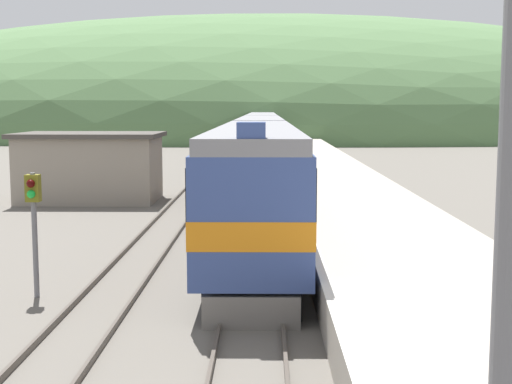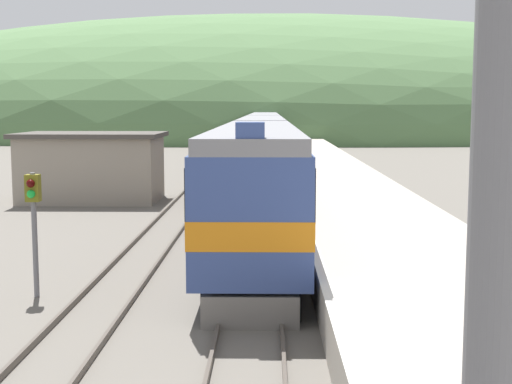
{
  "view_description": "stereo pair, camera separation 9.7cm",
  "coord_description": "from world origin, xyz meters",
  "px_view_note": "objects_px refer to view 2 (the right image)",
  "views": [
    {
      "loc": [
        0.31,
        2.47,
        5.02
      ],
      "look_at": [
        0.05,
        23.16,
        2.54
      ],
      "focal_mm": 50.0,
      "sensor_mm": 36.0,
      "label": 1
    },
    {
      "loc": [
        0.41,
        2.47,
        5.02
      ],
      "look_at": [
        0.05,
        23.16,
        2.54
      ],
      "focal_mm": 50.0,
      "sensor_mm": 36.0,
      "label": 2
    }
  ],
  "objects_px": {
    "carriage_third": "(264,134)",
    "carriage_fourth": "(265,128)",
    "signal_post_siding": "(33,208)",
    "carriage_second": "(262,147)",
    "express_train_lead_car": "(257,181)"
  },
  "relations": [
    {
      "from": "express_train_lead_car",
      "to": "signal_post_siding",
      "type": "distance_m",
      "value": 9.24
    },
    {
      "from": "carriage_second",
      "to": "signal_post_siding",
      "type": "relative_size",
      "value": 6.33
    },
    {
      "from": "carriage_second",
      "to": "carriage_fourth",
      "type": "relative_size",
      "value": 1.0
    },
    {
      "from": "express_train_lead_car",
      "to": "carriage_fourth",
      "type": "distance_m",
      "value": 65.64
    },
    {
      "from": "carriage_second",
      "to": "carriage_third",
      "type": "bearing_deg",
      "value": 90.0
    },
    {
      "from": "carriage_fourth",
      "to": "signal_post_siding",
      "type": "relative_size",
      "value": 6.33
    },
    {
      "from": "carriage_second",
      "to": "carriage_fourth",
      "type": "height_order",
      "value": "same"
    },
    {
      "from": "express_train_lead_car",
      "to": "carriage_second",
      "type": "distance_m",
      "value": 21.86
    },
    {
      "from": "express_train_lead_car",
      "to": "carriage_second",
      "type": "bearing_deg",
      "value": 90.0
    },
    {
      "from": "carriage_second",
      "to": "carriage_third",
      "type": "xyz_separation_m",
      "value": [
        0.0,
        21.89,
        0.0
      ]
    },
    {
      "from": "carriage_third",
      "to": "carriage_fourth",
      "type": "bearing_deg",
      "value": 90.0
    },
    {
      "from": "carriage_third",
      "to": "signal_post_siding",
      "type": "distance_m",
      "value": 51.32
    },
    {
      "from": "carriage_second",
      "to": "carriage_fourth",
      "type": "bearing_deg",
      "value": 90.0
    },
    {
      "from": "express_train_lead_car",
      "to": "signal_post_siding",
      "type": "bearing_deg",
      "value": -128.4
    },
    {
      "from": "carriage_third",
      "to": "carriage_fourth",
      "type": "height_order",
      "value": "same"
    }
  ]
}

